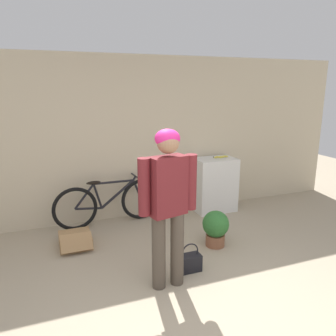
{
  "coord_description": "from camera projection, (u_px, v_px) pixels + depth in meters",
  "views": [
    {
      "loc": [
        -1.21,
        -2.09,
        2.11
      ],
      "look_at": [
        -0.09,
        0.89,
        1.32
      ],
      "focal_mm": 35.0,
      "sensor_mm": 36.0,
      "label": 1
    }
  ],
  "objects": [
    {
      "name": "side_shelf",
      "position": [
        214.0,
        185.0,
        5.68
      ],
      "size": [
        0.7,
        0.47,
        0.93
      ],
      "color": "white",
      "rests_on": "ground_plane"
    },
    {
      "name": "wall_back",
      "position": [
        126.0,
        139.0,
        5.23
      ],
      "size": [
        8.0,
        0.07,
        2.6
      ],
      "color": "beige",
      "rests_on": "ground_plane"
    },
    {
      "name": "bicycle",
      "position": [
        109.0,
        203.0,
        5.1
      ],
      "size": [
        1.72,
        0.46,
        0.74
      ],
      "rotation": [
        0.0,
        0.0,
        0.08
      ],
      "color": "black",
      "rests_on": "ground_plane"
    },
    {
      "name": "person",
      "position": [
        168.0,
        197.0,
        3.35
      ],
      "size": [
        0.63,
        0.27,
        1.71
      ],
      "rotation": [
        0.0,
        0.0,
        0.23
      ],
      "color": "#4C4238",
      "rests_on": "ground_plane"
    },
    {
      "name": "potted_plant",
      "position": [
        216.0,
        227.0,
        4.42
      ],
      "size": [
        0.36,
        0.36,
        0.5
      ],
      "color": "brown",
      "rests_on": "ground_plane"
    },
    {
      "name": "banana",
      "position": [
        221.0,
        157.0,
        5.6
      ],
      "size": [
        0.29,
        0.08,
        0.04
      ],
      "color": "#EAD64C",
      "rests_on": "side_shelf"
    },
    {
      "name": "cardboard_box",
      "position": [
        75.0,
        240.0,
        4.45
      ],
      "size": [
        0.42,
        0.52,
        0.25
      ],
      "color": "#A87F51",
      "rests_on": "ground_plane"
    },
    {
      "name": "handbag",
      "position": [
        190.0,
        262.0,
        3.84
      ],
      "size": [
        0.26,
        0.15,
        0.35
      ],
      "color": "black",
      "rests_on": "ground_plane"
    }
  ]
}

